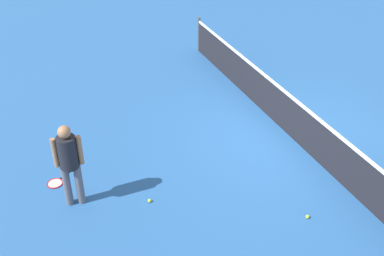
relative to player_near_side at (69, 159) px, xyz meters
name	(u,v)px	position (x,y,z in m)	size (l,w,h in m)	color
ground_plane	(287,133)	(-0.46, 4.92, -1.01)	(40.00, 40.00, 0.00)	#265693
court_net	(289,114)	(-0.46, 4.92, -0.51)	(10.09, 0.09, 1.07)	#4C4C51
player_near_side	(69,159)	(0.00, 0.00, 0.00)	(0.40, 0.53, 1.70)	#595960
tennis_racket_near_player	(56,183)	(-0.73, -0.25, -1.00)	(0.50, 0.56, 0.03)	red
tennis_ball_by_net	(308,217)	(2.05, 3.75, -0.98)	(0.07, 0.07, 0.07)	#C6E033
tennis_ball_midcourt	(149,201)	(0.53, 1.27, -0.98)	(0.07, 0.07, 0.07)	#C6E033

